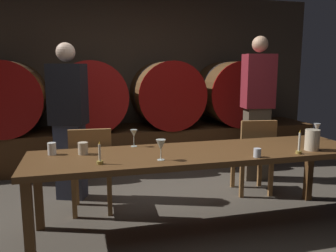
# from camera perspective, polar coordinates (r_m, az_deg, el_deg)

# --- Properties ---
(ground_plane) EXTENTS (8.46, 8.46, 0.00)m
(ground_plane) POSITION_cam_1_polar(r_m,az_deg,el_deg) (3.33, -0.55, -16.25)
(ground_plane) COLOR #4C443A
(back_wall) EXTENTS (6.51, 0.24, 2.60)m
(back_wall) POSITION_cam_1_polar(r_m,az_deg,el_deg) (5.75, -7.46, 8.10)
(back_wall) COLOR #473A2D
(back_wall) RESTS_ON ground
(barrel_shelf) EXTENTS (5.86, 0.90, 0.55)m
(barrel_shelf) POSITION_cam_1_polar(r_m,az_deg,el_deg) (5.34, -6.47, -3.16)
(barrel_shelf) COLOR #4C2D16
(barrel_shelf) RESTS_ON ground
(wine_barrel_far_left) EXTENTS (1.01, 0.94, 1.01)m
(wine_barrel_far_left) POSITION_cam_1_polar(r_m,az_deg,el_deg) (5.25, -24.99, 4.32)
(wine_barrel_far_left) COLOR #513319
(wine_barrel_far_left) RESTS_ON barrel_shelf
(wine_barrel_center_left) EXTENTS (1.01, 0.94, 1.01)m
(wine_barrel_center_left) POSITION_cam_1_polar(r_m,az_deg,el_deg) (5.17, -12.78, 4.91)
(wine_barrel_center_left) COLOR brown
(wine_barrel_center_left) RESTS_ON barrel_shelf
(wine_barrel_center_right) EXTENTS (1.01, 0.94, 1.01)m
(wine_barrel_center_right) POSITION_cam_1_polar(r_m,az_deg,el_deg) (5.33, -0.37, 5.29)
(wine_barrel_center_right) COLOR brown
(wine_barrel_center_right) RESTS_ON barrel_shelf
(wine_barrel_far_right) EXTENTS (1.01, 0.94, 1.01)m
(wine_barrel_far_right) POSITION_cam_1_polar(r_m,az_deg,el_deg) (5.70, 10.28, 5.42)
(wine_barrel_far_right) COLOR #513319
(wine_barrel_far_right) RESTS_ON barrel_shelf
(dining_table) EXTENTS (2.97, 0.77, 0.72)m
(dining_table) POSITION_cam_1_polar(r_m,az_deg,el_deg) (3.09, 5.15, -5.29)
(dining_table) COLOR brown
(dining_table) RESTS_ON ground
(chair_left) EXTENTS (0.42, 0.42, 0.88)m
(chair_left) POSITION_cam_1_polar(r_m,az_deg,el_deg) (3.52, -12.60, -6.51)
(chair_left) COLOR olive
(chair_left) RESTS_ON ground
(chair_right) EXTENTS (0.45, 0.45, 0.88)m
(chair_right) POSITION_cam_1_polar(r_m,az_deg,el_deg) (4.07, 14.13, -4.35)
(chair_right) COLOR olive
(chair_right) RESTS_ON ground
(guest_left) EXTENTS (0.44, 0.36, 1.72)m
(guest_left) POSITION_cam_1_polar(r_m,az_deg,el_deg) (3.91, -16.11, 0.84)
(guest_left) COLOR #33384C
(guest_left) RESTS_ON ground
(guest_right) EXTENTS (0.40, 0.28, 1.84)m
(guest_right) POSITION_cam_1_polar(r_m,az_deg,el_deg) (4.55, 14.60, 2.99)
(guest_right) COLOR brown
(guest_right) RESTS_ON ground
(candle_left) EXTENTS (0.05, 0.05, 0.18)m
(candle_left) POSITION_cam_1_polar(r_m,az_deg,el_deg) (2.70, -11.24, -5.23)
(candle_left) COLOR olive
(candle_left) RESTS_ON dining_table
(candle_right) EXTENTS (0.05, 0.05, 0.21)m
(candle_right) POSITION_cam_1_polar(r_m,az_deg,el_deg) (3.17, 20.91, -3.30)
(candle_right) COLOR olive
(candle_right) RESTS_ON dining_table
(pitcher) EXTENTS (0.13, 0.13, 0.19)m
(pitcher) POSITION_cam_1_polar(r_m,az_deg,el_deg) (3.34, 22.80, -2.13)
(pitcher) COLOR beige
(pitcher) RESTS_ON dining_table
(wine_glass_left) EXTENTS (0.07, 0.07, 0.16)m
(wine_glass_left) POSITION_cam_1_polar(r_m,az_deg,el_deg) (3.23, -5.70, -1.34)
(wine_glass_left) COLOR silver
(wine_glass_left) RESTS_ON dining_table
(wine_glass_center) EXTENTS (0.08, 0.08, 0.17)m
(wine_glass_center) POSITION_cam_1_polar(r_m,az_deg,el_deg) (2.75, -1.19, -3.25)
(wine_glass_center) COLOR silver
(wine_glass_center) RESTS_ON dining_table
(wine_glass_right) EXTENTS (0.07, 0.07, 0.16)m
(wine_glass_right) POSITION_cam_1_polar(r_m,az_deg,el_deg) (3.87, 23.48, -0.29)
(wine_glass_right) COLOR white
(wine_glass_right) RESTS_ON dining_table
(cup_left) EXTENTS (0.07, 0.07, 0.10)m
(cup_left) POSITION_cam_1_polar(r_m,az_deg,el_deg) (3.09, -18.71, -3.58)
(cup_left) COLOR white
(cup_left) RESTS_ON dining_table
(cup_center) EXTENTS (0.08, 0.08, 0.10)m
(cup_center) POSITION_cam_1_polar(r_m,az_deg,el_deg) (3.03, -13.92, -3.62)
(cup_center) COLOR beige
(cup_center) RESTS_ON dining_table
(cup_right) EXTENTS (0.06, 0.06, 0.08)m
(cup_right) POSITION_cam_1_polar(r_m,az_deg,el_deg) (2.95, 14.59, -4.32)
(cup_right) COLOR silver
(cup_right) RESTS_ON dining_table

